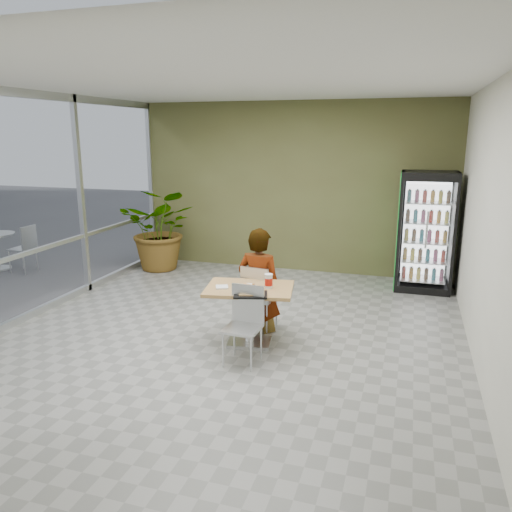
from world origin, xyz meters
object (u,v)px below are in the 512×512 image
object	(u,v)px
soda_cup	(269,281)
potted_plant	(162,229)
dining_table	(249,303)
beverage_fridge	(426,232)
chair_near	(245,318)
cafeteria_tray	(251,295)
chair_far	(257,293)
seated_woman	(259,290)

from	to	relation	value
soda_cup	potted_plant	bearing A→B (deg)	135.97
dining_table	beverage_fridge	xyz separation A→B (m)	(2.12, 3.05, 0.47)
dining_table	chair_near	xyz separation A→B (m)	(0.10, -0.47, -0.01)
cafeteria_tray	beverage_fridge	distance (m)	3.92
chair_near	potted_plant	size ratio (longest dim) A/B	0.56
dining_table	cafeteria_tray	xyz separation A→B (m)	(0.12, -0.31, 0.22)
chair_near	potted_plant	bearing A→B (deg)	132.57
chair_near	beverage_fridge	bearing A→B (deg)	62.78
chair_near	soda_cup	world-z (taller)	soda_cup
beverage_fridge	potted_plant	size ratio (longest dim) A/B	1.25
potted_plant	soda_cup	bearing A→B (deg)	-44.03
chair_far	beverage_fridge	world-z (taller)	beverage_fridge
dining_table	cafeteria_tray	bearing A→B (deg)	-69.45
chair_far	beverage_fridge	bearing A→B (deg)	-122.18
seated_woman	cafeteria_tray	bearing A→B (deg)	107.46
dining_table	soda_cup	distance (m)	0.38
chair_far	chair_near	distance (m)	0.94
chair_near	chair_far	bearing A→B (deg)	101.00
chair_near	seated_woman	distance (m)	0.98
seated_woman	beverage_fridge	xyz separation A→B (m)	(2.14, 2.55, 0.45)
chair_far	potted_plant	bearing A→B (deg)	-34.75
cafeteria_tray	potted_plant	world-z (taller)	potted_plant
seated_woman	dining_table	bearing A→B (deg)	100.43
chair_far	cafeteria_tray	world-z (taller)	chair_far
potted_plant	dining_table	bearing A→B (deg)	-46.83
soda_cup	cafeteria_tray	bearing A→B (deg)	-108.51
dining_table	potted_plant	xyz separation A→B (m)	(-2.74, 2.93, 0.26)
beverage_fridge	potted_plant	bearing A→B (deg)	-178.98
chair_far	soda_cup	bearing A→B (deg)	130.87
seated_woman	soda_cup	world-z (taller)	seated_woman
seated_woman	beverage_fridge	bearing A→B (deg)	-122.50
dining_table	chair_far	size ratio (longest dim) A/B	1.31
chair_far	potted_plant	world-z (taller)	potted_plant
dining_table	beverage_fridge	bearing A→B (deg)	55.26
chair_near	soda_cup	distance (m)	0.61
dining_table	chair_near	distance (m)	0.48
soda_cup	dining_table	bearing A→B (deg)	-169.70
beverage_fridge	soda_cup	bearing A→B (deg)	-122.46
potted_plant	chair_far	bearing A→B (deg)	-42.31
potted_plant	beverage_fridge	bearing A→B (deg)	1.50
chair_far	chair_near	bearing A→B (deg)	105.97
chair_far	cafeteria_tray	bearing A→B (deg)	108.90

